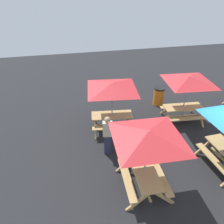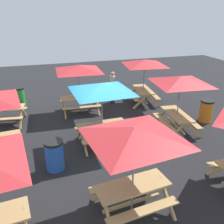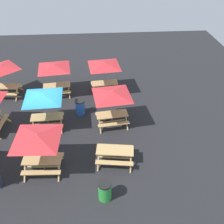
# 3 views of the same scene
# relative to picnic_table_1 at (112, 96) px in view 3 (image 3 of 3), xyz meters

# --- Properties ---
(ground_plane) EXTENTS (30.89, 30.89, 0.00)m
(ground_plane) POSITION_rel_picnic_table_1_xyz_m (-3.72, 0.22, -1.99)
(ground_plane) COLOR #232326
(ground_plane) RESTS_ON ground
(picnic_table_1) EXTENTS (2.81, 2.81, 2.34)m
(picnic_table_1) POSITION_rel_picnic_table_1_xyz_m (0.00, 0.00, 0.00)
(picnic_table_1) COLOR tan
(picnic_table_1) RESTS_ON ground
(picnic_table_2) EXTENTS (2.81, 2.81, 2.34)m
(picnic_table_2) POSITION_rel_picnic_table_1_xyz_m (-0.26, 3.59, 0.00)
(picnic_table_2) COLOR tan
(picnic_table_2) RESTS_ON ground
(picnic_table_3) EXTENTS (2.83, 2.83, 2.34)m
(picnic_table_3) POSITION_rel_picnic_table_1_xyz_m (-3.49, -3.20, 0.00)
(picnic_table_3) COLOR tan
(picnic_table_3) RESTS_ON ground
(picnic_table_4) EXTENTS (1.97, 1.74, 0.81)m
(picnic_table_4) POSITION_rel_picnic_table_1_xyz_m (-0.06, -2.87, -1.43)
(picnic_table_4) COLOR tan
(picnic_table_4) RESTS_ON ground
(picnic_table_5) EXTENTS (2.81, 2.81, 2.34)m
(picnic_table_5) POSITION_rel_picnic_table_1_xyz_m (-3.52, 3.50, 0.00)
(picnic_table_5) COLOR tan
(picnic_table_5) RESTS_ON ground
(picnic_table_6) EXTENTS (2.83, 2.83, 2.34)m
(picnic_table_6) POSITION_rel_picnic_table_1_xyz_m (-3.71, 0.03, 0.00)
(picnic_table_6) COLOR tan
(picnic_table_6) RESTS_ON ground
(picnic_table_8) EXTENTS (2.18, 2.18, 2.34)m
(picnic_table_8) POSITION_rel_picnic_table_1_xyz_m (-6.94, 3.62, 0.00)
(picnic_table_8) COLOR tan
(picnic_table_8) RESTS_ON ground
(trash_bin_blue) EXTENTS (0.59, 0.59, 0.98)m
(trash_bin_blue) POSITION_rel_picnic_table_1_xyz_m (-1.88, 1.19, -1.49)
(trash_bin_blue) COLOR blue
(trash_bin_blue) RESTS_ON ground
(trash_bin_green) EXTENTS (0.59, 0.59, 0.98)m
(trash_bin_green) POSITION_rel_picnic_table_1_xyz_m (-0.66, -4.94, -1.49)
(trash_bin_green) COLOR green
(trash_bin_green) RESTS_ON ground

